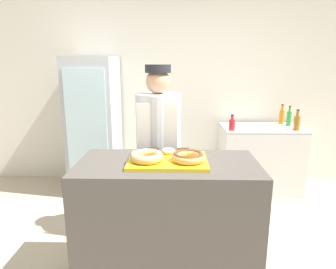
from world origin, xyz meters
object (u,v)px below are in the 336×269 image
object	(u,v)px
donut_chocolate_glaze	(188,156)
serving_tray	(168,161)
donut_mini_center	(168,151)
brownie_back_right	(183,151)
chest_freezer	(260,158)
brownie_back_left	(153,151)
bottle_orange	(282,116)
baker_person	(159,152)
beverage_fridge	(95,125)
donut_light_glaze	(147,156)
bottle_red	(232,124)
bottle_amber	(297,122)
bottle_green	(289,118)

from	to	relation	value
donut_chocolate_glaze	serving_tray	bearing A→B (deg)	164.70
donut_mini_center	brownie_back_right	xyz separation A→B (m)	(0.11, 0.00, -0.00)
brownie_back_right	chest_freezer	bearing A→B (deg)	56.60
donut_chocolate_glaze	donut_mini_center	xyz separation A→B (m)	(-0.14, 0.18, -0.02)
brownie_back_left	bottle_orange	world-z (taller)	bottle_orange
serving_tray	baker_person	xyz separation A→B (m)	(-0.10, 0.60, -0.12)
brownie_back_left	beverage_fridge	world-z (taller)	beverage_fridge
donut_light_glaze	beverage_fridge	world-z (taller)	beverage_fridge
bottle_red	bottle_amber	world-z (taller)	bottle_amber
donut_light_glaze	bottle_amber	size ratio (longest dim) A/B	0.93
donut_chocolate_glaze	bottle_amber	bearing A→B (deg)	49.10
bottle_orange	bottle_green	bearing A→B (deg)	-66.84
serving_tray	bottle_amber	distance (m)	2.18
donut_chocolate_glaze	bottle_amber	xyz separation A→B (m)	(1.38, 1.59, -0.07)
brownie_back_left	bottle_green	world-z (taller)	bottle_green
donut_chocolate_glaze	chest_freezer	world-z (taller)	donut_chocolate_glaze
serving_tray	chest_freezer	world-z (taller)	serving_tray
bottle_amber	bottle_green	bearing A→B (deg)	89.02
brownie_back_right	beverage_fridge	distance (m)	1.93
baker_person	bottle_orange	size ratio (longest dim) A/B	6.23
donut_light_glaze	chest_freezer	world-z (taller)	donut_light_glaze
bottle_green	bottle_amber	xyz separation A→B (m)	(-0.00, -0.27, -0.00)
serving_tray	baker_person	size ratio (longest dim) A/B	0.34
serving_tray	bottle_orange	size ratio (longest dim) A/B	2.13
bottle_red	donut_light_glaze	bearing A→B (deg)	-119.37
bottle_red	bottle_green	xyz separation A→B (m)	(0.79, 0.29, 0.03)
serving_tray	donut_light_glaze	xyz separation A→B (m)	(-0.14, -0.04, 0.05)
bottle_amber	donut_light_glaze	bearing A→B (deg)	-136.33
donut_light_glaze	bottle_red	world-z (taller)	same
donut_light_glaze	brownie_back_left	size ratio (longest dim) A/B	2.61
baker_person	bottle_orange	distance (m)	2.07
bottle_orange	bottle_green	world-z (taller)	bottle_orange
donut_light_glaze	baker_person	xyz separation A→B (m)	(0.05, 0.64, -0.16)
donut_light_glaze	bottle_orange	distance (m)	2.57
donut_mini_center	brownie_back_left	bearing A→B (deg)	180.00
donut_chocolate_glaze	bottle_orange	xyz separation A→B (m)	(1.33, 1.99, -0.06)
brownie_back_left	baker_person	xyz separation A→B (m)	(0.02, 0.46, -0.14)
donut_mini_center	bottle_amber	distance (m)	2.08
serving_tray	brownie_back_right	xyz separation A→B (m)	(0.11, 0.14, 0.03)
donut_chocolate_glaze	bottle_amber	size ratio (longest dim) A/B	0.93
baker_person	bottle_orange	bearing A→B (deg)	40.50
baker_person	bottle_amber	world-z (taller)	baker_person
donut_light_glaze	bottle_amber	xyz separation A→B (m)	(1.67, 1.59, -0.07)
brownie_back_right	serving_tray	bearing A→B (deg)	-129.35
bottle_orange	donut_light_glaze	bearing A→B (deg)	-129.23
bottle_orange	serving_tray	bearing A→B (deg)	-127.20
brownie_back_left	chest_freezer	xyz separation A→B (m)	(1.28, 1.59, -0.57)
bottle_green	donut_light_glaze	bearing A→B (deg)	-131.91
donut_mini_center	beverage_fridge	world-z (taller)	beverage_fridge
donut_chocolate_glaze	chest_freezer	distance (m)	2.12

